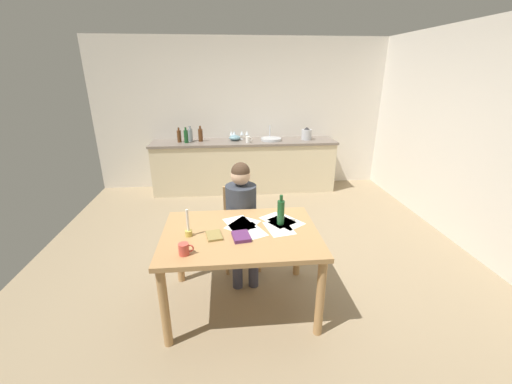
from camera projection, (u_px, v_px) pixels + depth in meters
name	position (u px, v px, depth m)	size (l,w,h in m)	color
ground_plane	(256.00, 255.00, 3.80)	(5.20, 5.20, 0.04)	#937F60
wall_back	(243.00, 115.00, 5.74)	(5.20, 0.12, 2.60)	silver
wall_right	(487.00, 142.00, 3.56)	(0.12, 5.20, 2.60)	silver
kitchen_counter	(244.00, 165.00, 5.71)	(3.21, 0.64, 0.90)	beige
dining_table	(241.00, 243.00, 2.75)	(1.33, 0.96, 0.75)	tan
chair_at_table	(241.00, 223.00, 3.48)	(0.42, 0.42, 0.87)	tan
person_seated	(242.00, 212.00, 3.28)	(0.33, 0.60, 1.19)	#333842
coffee_mug	(184.00, 249.00, 2.37)	(0.12, 0.08, 0.09)	#D84C3F
candlestick	(188.00, 229.00, 2.63)	(0.06, 0.06, 0.24)	gold
book_magazine	(241.00, 236.00, 2.62)	(0.14, 0.18, 0.03)	#5B2A5E
book_cookery	(214.00, 235.00, 2.64)	(0.12, 0.17, 0.02)	olive
paper_letter	(250.00, 231.00, 2.74)	(0.21, 0.30, 0.00)	white
paper_bill	(279.00, 228.00, 2.79)	(0.21, 0.30, 0.00)	white
paper_envelope	(278.00, 220.00, 2.94)	(0.21, 0.30, 0.00)	white
paper_receipt	(243.00, 225.00, 2.85)	(0.21, 0.30, 0.00)	white
paper_notice	(239.00, 223.00, 2.87)	(0.21, 0.30, 0.00)	white
paper_flyer	(286.00, 222.00, 2.90)	(0.21, 0.30, 0.00)	white
wine_bottle_on_table	(281.00, 212.00, 2.82)	(0.06, 0.06, 0.28)	#194C23
sink_unit	(271.00, 139.00, 5.59)	(0.36, 0.36, 0.24)	#B2B7BC
bottle_oil	(179.00, 136.00, 5.41)	(0.07, 0.07, 0.25)	#593319
bottle_vinegar	(186.00, 136.00, 5.36)	(0.07, 0.07, 0.26)	#194C23
bottle_wine_red	(190.00, 135.00, 5.48)	(0.08, 0.08, 0.26)	#8C999E
bottle_sauce	(200.00, 135.00, 5.48)	(0.08, 0.08, 0.26)	#593319
mixing_bowl	(235.00, 138.00, 5.57)	(0.20, 0.20, 0.09)	#668C99
stovetop_kettle	(307.00, 134.00, 5.61)	(0.18, 0.18, 0.22)	#B7BABF
wine_glass_near_sink	(247.00, 133.00, 5.66)	(0.07, 0.07, 0.15)	silver
wine_glass_by_kettle	(242.00, 133.00, 5.65)	(0.07, 0.07, 0.15)	silver
wine_glass_back_left	(234.00, 133.00, 5.64)	(0.07, 0.07, 0.15)	silver
wine_glass_back_right	(231.00, 133.00, 5.63)	(0.07, 0.07, 0.15)	silver
teacup_on_counter	(248.00, 140.00, 5.40)	(0.11, 0.07, 0.10)	white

